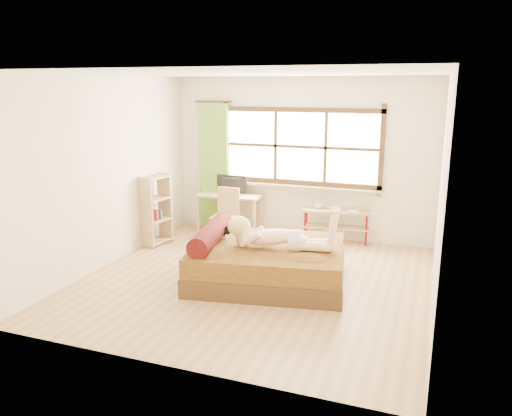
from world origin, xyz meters
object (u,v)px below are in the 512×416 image
at_px(woman, 278,226).
at_px(bookshelf, 156,210).
at_px(desk, 230,199).
at_px(pipe_shelf, 337,219).
at_px(chair, 227,211).
at_px(bed, 265,261).
at_px(kitten, 221,230).

relative_size(woman, bookshelf, 1.22).
bearing_deg(desk, woman, -53.46).
bearing_deg(pipe_shelf, chair, -171.69).
relative_size(bed, kitten, 7.48).
xyz_separation_m(kitten, pipe_shelf, (1.24, 1.91, -0.21)).
height_order(bed, kitten, bed).
bearing_deg(chair, bookshelf, -149.50).
bearing_deg(bookshelf, bed, -12.73).
relative_size(kitten, chair, 0.34).
bearing_deg(desk, chair, -76.34).
bearing_deg(pipe_shelf, woman, -107.35).
bearing_deg(chair, desk, 103.66).
xyz_separation_m(bed, bookshelf, (-2.20, 0.91, 0.31)).
relative_size(bed, desk, 1.96).
xyz_separation_m(desk, chair, (0.10, -0.37, -0.12)).
bearing_deg(chair, pipe_shelf, 14.20).
relative_size(pipe_shelf, bookshelf, 0.98).
height_order(chair, pipe_shelf, chair).
height_order(bed, woman, woman).
distance_m(desk, chair, 0.40).
bearing_deg(bed, chair, 118.47).
bearing_deg(chair, woman, -49.41).
xyz_separation_m(kitten, desk, (-0.63, 1.79, -0.01)).
bearing_deg(woman, bookshelf, 148.50).
distance_m(desk, pipe_shelf, 1.89).
relative_size(desk, pipe_shelf, 1.01).
distance_m(pipe_shelf, bookshelf, 2.99).
bearing_deg(kitten, chair, 100.83).
xyz_separation_m(desk, pipe_shelf, (1.87, 0.12, -0.21)).
distance_m(woman, bookshelf, 2.59).
bearing_deg(kitten, woman, -19.59).
bearing_deg(bed, woman, -21.64).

